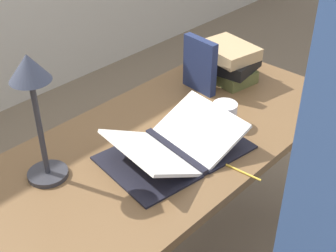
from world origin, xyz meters
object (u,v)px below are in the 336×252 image
at_px(reading_lamp, 33,93).
at_px(open_book, 175,146).
at_px(coffee_mug, 224,114).
at_px(pencil, 238,170).
at_px(book_stack_tall, 227,62).
at_px(book_standing_upright, 200,65).

bearing_deg(reading_lamp, open_book, -30.83).
bearing_deg(reading_lamp, coffee_mug, -20.07).
bearing_deg(pencil, open_book, 107.91).
distance_m(reading_lamp, coffee_mug, 0.72).
bearing_deg(coffee_mug, reading_lamp, 159.93).
bearing_deg(reading_lamp, pencil, -44.75).
bearing_deg(open_book, book_stack_tall, 28.10).
relative_size(book_standing_upright, pencil, 1.34).
bearing_deg(book_stack_tall, reading_lamp, 179.04).
distance_m(open_book, book_stack_tall, 0.60).
xyz_separation_m(open_book, coffee_mug, (0.26, -0.01, 0.01)).
bearing_deg(coffee_mug, open_book, 177.91).
height_order(open_book, pencil, open_book).
distance_m(open_book, book_standing_upright, 0.47).
bearing_deg(pencil, book_standing_upright, 53.20).
distance_m(book_stack_tall, reading_lamp, 0.96).
relative_size(open_book, book_standing_upright, 2.30).
height_order(book_standing_upright, reading_lamp, reading_lamp).
xyz_separation_m(open_book, pencil, (0.07, -0.21, -0.03)).
distance_m(book_stack_tall, coffee_mug, 0.37).
distance_m(open_book, coffee_mug, 0.26).
xyz_separation_m(reading_lamp, pencil, (0.44, -0.44, -0.31)).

